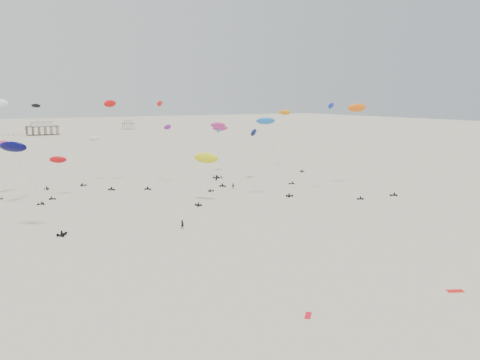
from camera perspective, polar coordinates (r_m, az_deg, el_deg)
ground_plane at (r=212.33m, az=-15.20°, el=2.68°), size 900.00×900.00×0.00m
pavilion_main at (r=357.29m, az=-22.97°, el=5.74°), size 21.00×13.00×9.80m
pavilion_small at (r=400.89m, az=-13.49°, el=6.52°), size 9.00×7.00×8.00m
rig_0 at (r=144.41m, az=-2.58°, el=5.16°), size 7.75×14.37×19.83m
rig_1 at (r=170.68m, az=5.96°, el=6.58°), size 4.26×13.74×22.31m
rig_2 at (r=122.90m, az=-26.37°, el=6.29°), size 9.55×5.02×25.51m
rig_3 at (r=145.26m, az=-23.07°, el=3.88°), size 3.12×9.45×24.21m
rig_4 at (r=138.27m, az=-10.15°, el=6.38°), size 9.22×9.20×25.14m
rig_5 at (r=158.75m, az=-2.54°, el=4.59°), size 7.35×13.54×17.76m
rig_6 at (r=142.14m, az=-15.53°, el=7.10°), size 6.53×12.34×25.46m
rig_7 at (r=149.00m, az=-17.73°, el=3.22°), size 8.17×7.80×14.82m
rig_9 at (r=122.43m, az=-27.25°, el=2.63°), size 6.63×13.91×17.37m
rig_10 at (r=159.54m, az=-2.52°, el=5.33°), size 10.42×12.19×18.16m
rig_11 at (r=135.10m, az=-7.33°, el=4.25°), size 9.52×15.83×22.35m
rig_12 at (r=125.91m, az=11.87°, el=6.23°), size 4.78×12.61×25.09m
rig_13 at (r=137.02m, az=14.54°, el=7.38°), size 6.04×17.37×25.95m
rig_14 at (r=130.43m, az=-21.41°, el=1.67°), size 5.83×5.76×10.93m
rig_15 at (r=114.44m, az=-4.24°, el=2.23°), size 7.26×6.41×12.73m
rig_16 at (r=96.15m, az=-25.08°, el=2.05°), size 10.99×9.78×18.51m
rig_17 at (r=144.83m, az=2.10°, el=5.25°), size 10.38×14.47×18.69m
rig_18 at (r=119.14m, az=3.74°, el=5.37°), size 10.50×4.05×21.14m
spectator_0 at (r=94.13m, az=-7.03°, el=-5.92°), size 0.91×0.96×2.18m
spectator_1 at (r=133.90m, az=-0.83°, el=-1.08°), size 1.07×0.95×1.89m
spectator_3 at (r=146.33m, az=-2.91°, el=-0.14°), size 0.92×0.74×2.19m
grounded_kite_a at (r=70.81m, az=24.77°, el=-12.21°), size 2.37×1.76×0.08m
grounded_kite_b at (r=58.67m, az=8.30°, el=-16.05°), size 1.77×1.77×0.07m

